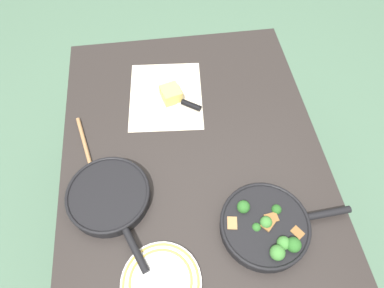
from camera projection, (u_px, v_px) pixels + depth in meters
name	position (u px, v px, depth m)	size (l,w,h in m)	color
ground_plane	(192.00, 216.00, 1.92)	(14.00, 14.00, 0.00)	#51755B
dining_table_red	(192.00, 157.00, 1.37)	(1.26, 0.98, 0.73)	#2D2826
skillet_broccoli	(266.00, 226.00, 1.11)	(0.29, 0.44, 0.08)	black
skillet_eggs	(109.00, 196.00, 1.17)	(0.42, 0.29, 0.05)	black
wooden_spoon	(91.00, 166.00, 1.25)	(0.37, 0.12, 0.02)	#A87A4C
parchment_sheet	(166.00, 95.00, 1.45)	(0.39, 0.33, 0.00)	beige
grater_knife	(183.00, 102.00, 1.41)	(0.15, 0.20, 0.02)	silver
cheese_block	(171.00, 94.00, 1.42)	(0.10, 0.09, 0.06)	#EACC66
dinner_plate_stack	(161.00, 282.00, 1.03)	(0.25, 0.25, 0.03)	white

